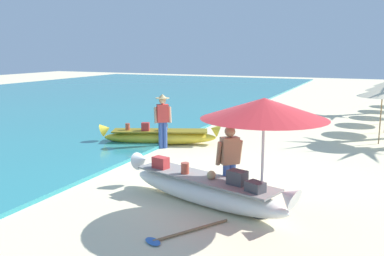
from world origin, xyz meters
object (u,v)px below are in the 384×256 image
(boat_white_foreground, at_px, (205,189))
(paddle, at_px, (178,234))
(person_vendor_hatted, at_px, (163,117))
(person_tourist_customer, at_px, (229,160))
(boat_yellow_midground, at_px, (160,136))
(patio_umbrella_large, at_px, (264,109))

(boat_white_foreground, xyz_separation_m, paddle, (0.15, -1.56, -0.30))
(person_vendor_hatted, xyz_separation_m, person_tourist_customer, (3.53, -3.79, -0.11))
(boat_white_foreground, relative_size, paddle, 2.71)
(boat_yellow_midground, xyz_separation_m, person_tourist_customer, (3.89, -4.26, 0.63))
(boat_white_foreground, distance_m, patio_umbrella_large, 2.11)
(boat_white_foreground, relative_size, patio_umbrella_large, 1.74)
(paddle, bearing_deg, patio_umbrella_large, 53.49)
(person_vendor_hatted, bearing_deg, boat_white_foreground, -52.87)
(person_vendor_hatted, relative_size, patio_umbrella_large, 0.74)
(boat_yellow_midground, relative_size, paddle, 2.59)
(boat_white_foreground, height_order, patio_umbrella_large, patio_umbrella_large)
(boat_yellow_midground, distance_m, patio_umbrella_large, 6.90)
(person_tourist_customer, height_order, paddle, person_tourist_customer)
(boat_white_foreground, bearing_deg, boat_yellow_midground, 127.18)
(person_vendor_hatted, relative_size, person_tourist_customer, 1.09)
(patio_umbrella_large, xyz_separation_m, paddle, (-1.06, -1.43, -2.03))
(person_vendor_hatted, xyz_separation_m, paddle, (3.28, -5.69, -0.98))
(boat_yellow_midground, distance_m, paddle, 7.16)
(boat_yellow_midground, relative_size, patio_umbrella_large, 1.67)
(person_tourist_customer, xyz_separation_m, paddle, (-0.25, -1.90, -0.87))
(patio_umbrella_large, bearing_deg, paddle, -126.51)
(boat_yellow_midground, height_order, person_vendor_hatted, person_vendor_hatted)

